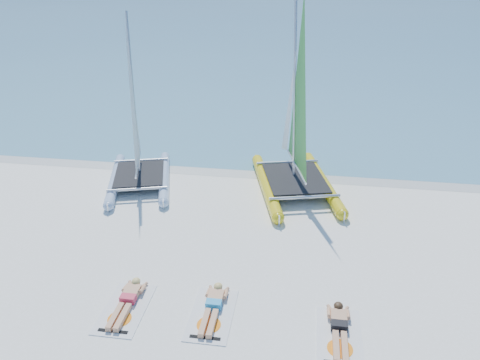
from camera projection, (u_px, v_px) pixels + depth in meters
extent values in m
plane|color=white|center=(232.00, 251.00, 13.35)|extent=(140.00, 140.00, 0.00)
cube|color=#74B3C1|center=(300.00, 10.00, 69.40)|extent=(140.00, 115.00, 0.01)
cube|color=beige|center=(255.00, 171.00, 18.24)|extent=(140.00, 1.40, 0.01)
cylinder|color=#ADC8E4|center=(115.00, 180.00, 17.13)|extent=(1.44, 3.96, 0.36)
cone|color=#ADC8E4|center=(121.00, 156.00, 19.11)|extent=(0.47, 0.59, 0.34)
cylinder|color=#ADC8E4|center=(164.00, 177.00, 17.34)|extent=(1.44, 3.96, 0.36)
cone|color=#ADC8E4|center=(165.00, 154.00, 19.32)|extent=(0.47, 0.59, 0.34)
cube|color=black|center=(139.00, 173.00, 17.14)|extent=(2.27, 2.60, 0.03)
cylinder|color=silver|center=(133.00, 94.00, 16.58)|extent=(0.37, 1.04, 5.54)
cylinder|color=yellow|center=(266.00, 185.00, 16.67)|extent=(1.57, 4.60, 0.41)
cone|color=yellow|center=(256.00, 157.00, 18.96)|extent=(0.53, 0.67, 0.39)
cylinder|color=yellow|center=(323.00, 182.00, 16.87)|extent=(1.57, 4.60, 0.41)
cone|color=yellow|center=(306.00, 155.00, 19.16)|extent=(0.53, 0.67, 0.39)
cube|color=black|center=(295.00, 178.00, 16.67)|extent=(2.58, 2.98, 0.03)
cylinder|color=silver|center=(295.00, 84.00, 16.02)|extent=(0.40, 1.21, 6.40)
cube|color=white|center=(125.00, 309.00, 11.15)|extent=(1.00, 1.85, 0.02)
cube|color=tan|center=(131.00, 294.00, 11.49)|extent=(0.36, 0.55, 0.17)
cube|color=#D1314B|center=(128.00, 299.00, 11.31)|extent=(0.37, 0.22, 0.17)
cube|color=tan|center=(119.00, 317.00, 10.79)|extent=(0.31, 0.85, 0.13)
sphere|color=tan|center=(136.00, 283.00, 11.80)|extent=(0.21, 0.21, 0.21)
ellipsoid|color=#D4B864|center=(136.00, 281.00, 11.79)|extent=(0.22, 0.24, 0.15)
cube|color=white|center=(212.00, 315.00, 10.98)|extent=(1.00, 1.85, 0.02)
cube|color=tan|center=(215.00, 299.00, 11.31)|extent=(0.36, 0.55, 0.17)
cube|color=#2898D5|center=(214.00, 304.00, 11.13)|extent=(0.37, 0.22, 0.17)
cube|color=tan|center=(208.00, 323.00, 10.61)|extent=(0.31, 0.85, 0.13)
sphere|color=tan|center=(218.00, 288.00, 11.62)|extent=(0.21, 0.21, 0.21)
ellipsoid|color=#D4B864|center=(218.00, 286.00, 11.61)|extent=(0.22, 0.24, 0.15)
cube|color=white|center=(339.00, 337.00, 10.33)|extent=(1.00, 1.85, 0.02)
cube|color=tan|center=(339.00, 320.00, 10.67)|extent=(0.36, 0.55, 0.17)
cube|color=black|center=(339.00, 326.00, 10.49)|extent=(0.37, 0.22, 0.17)
cube|color=tan|center=(340.00, 347.00, 9.97)|extent=(0.31, 0.85, 0.13)
sphere|color=tan|center=(338.00, 307.00, 10.98)|extent=(0.21, 0.21, 0.21)
ellipsoid|color=#362313|center=(338.00, 306.00, 10.97)|extent=(0.22, 0.24, 0.15)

